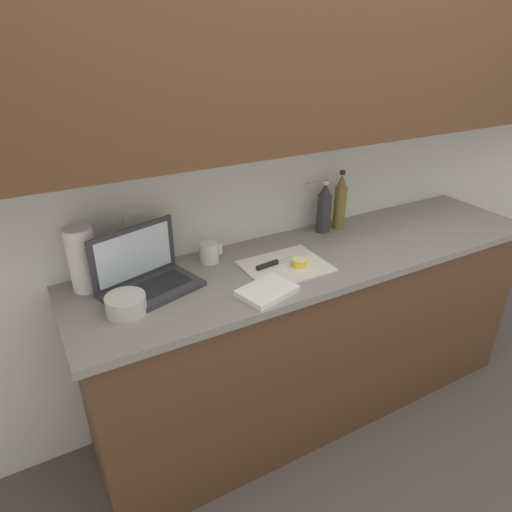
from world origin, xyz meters
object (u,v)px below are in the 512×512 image
Objects in this scene: paper_towel_roll at (82,259)px; cutting_board at (285,266)px; bottle_green_soda at (340,202)px; knife at (274,263)px; lemon_half_cut at (299,263)px; measuring_cup at (209,252)px; bowl_white at (126,304)px; bottle_oil_tall at (324,208)px; laptop at (145,275)px.

cutting_board is at bearing -16.30° from paper_towel_roll.
cutting_board is 1.18× the size of bottle_green_soda.
bottle_green_soda is at bearing 15.68° from knife.
measuring_cup is (-0.32, 0.25, 0.02)m from lemon_half_cut.
bowl_white is (-0.71, -0.02, 0.03)m from cutting_board.
bottle_oil_tall is 0.66m from measuring_cup.
laptop is 1.08m from bottle_green_soda.
lemon_half_cut is at bearing -17.57° from paper_towel_roll.
measuring_cup is 0.54m from paper_towel_roll.
cutting_board is 1.32× the size of bottle_oil_tall.
lemon_half_cut is 0.41m from measuring_cup.
bottle_oil_tall is (-0.10, 0.00, -0.02)m from bottle_green_soda.
bottle_green_soda is 1.28m from paper_towel_roll.
knife is at bearing -15.07° from paper_towel_roll.
paper_towel_roll reaches higher than laptop.
bottle_green_soda is 0.10m from bottle_oil_tall.
knife is 0.67m from bowl_white.
bottle_green_soda is (0.48, 0.24, 0.14)m from cutting_board.
bottle_green_soda is at bearing 26.65° from cutting_board.
bottle_green_soda is at bearing 2.16° from measuring_cup.
knife is at bearing 143.68° from cutting_board.
bowl_white is (-0.76, 0.02, 0.01)m from lemon_half_cut.
bottle_oil_tall is at bearing 13.38° from bowl_white.
bottle_oil_tall is at bearing 32.38° from cutting_board.
lemon_half_cut is at bearing -37.69° from measuring_cup.
cutting_board is 3.34× the size of measuring_cup.
paper_towel_roll reaches higher than lemon_half_cut.
cutting_board is (0.59, -0.12, -0.06)m from laptop.
bottle_oil_tall reaches higher than lemon_half_cut.
paper_towel_roll is at bearing 135.56° from laptop.
bowl_white is at bearing -178.57° from cutting_board.
lemon_half_cut is 0.24× the size of bottle_oil_tall.
cutting_board is at bearing -28.14° from laptop.
cutting_board is 0.47m from bottle_oil_tall.
laptop is at bearing -164.23° from measuring_cup.
cutting_board is at bearing 144.47° from lemon_half_cut.
lemon_half_cut is at bearing -35.53° from cutting_board.
bowl_white reaches higher than cutting_board.
bottle_oil_tall reaches higher than knife.
paper_towel_roll is (-0.80, 0.23, 0.13)m from cutting_board.
bottle_green_soda reaches higher than bowl_white.
lemon_half_cut reaches higher than knife.
knife is 0.48m from bottle_oil_tall.
laptop is 1.60× the size of paper_towel_roll.
paper_towel_roll is (-0.53, 0.02, 0.09)m from measuring_cup.
paper_towel_roll is at bearing 110.24° from bowl_white.
knife is 0.11m from lemon_half_cut.
bowl_white reaches higher than knife.
cutting_board is 0.06m from lemon_half_cut.
lemon_half_cut is 0.25× the size of paper_towel_roll.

